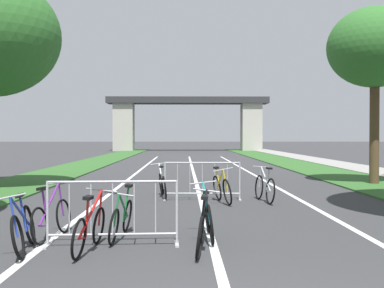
% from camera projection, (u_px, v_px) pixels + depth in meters
% --- Properties ---
extents(grass_verge_left, '(2.87, 65.46, 0.05)m').
position_uv_depth(grass_verge_left, '(89.00, 164.00, 30.03)').
color(grass_verge_left, '#2D5B26').
rests_on(grass_verge_left, ground).
extents(grass_verge_right, '(2.87, 65.46, 0.05)m').
position_uv_depth(grass_verge_right, '(292.00, 164.00, 30.25)').
color(grass_verge_right, '#2D5B26').
rests_on(grass_verge_right, ground).
extents(sidewalk_path_right, '(2.32, 65.46, 0.08)m').
position_uv_depth(sidewalk_path_right, '(333.00, 163.00, 30.30)').
color(sidewalk_path_right, gray).
rests_on(sidewalk_path_right, ground).
extents(lane_stripe_center, '(0.14, 37.87, 0.01)m').
position_uv_depth(lane_stripe_center, '(194.00, 174.00, 22.30)').
color(lane_stripe_center, silver).
rests_on(lane_stripe_center, ground).
extents(lane_stripe_right_lane, '(0.14, 37.87, 0.01)m').
position_uv_depth(lane_stripe_right_lane, '(252.00, 174.00, 22.35)').
color(lane_stripe_right_lane, silver).
rests_on(lane_stripe_right_lane, ground).
extents(lane_stripe_left_lane, '(0.14, 37.87, 0.01)m').
position_uv_depth(lane_stripe_left_lane, '(135.00, 174.00, 22.25)').
color(lane_stripe_left_lane, silver).
rests_on(lane_stripe_left_lane, ground).
extents(overpass_bridge, '(19.17, 3.13, 6.40)m').
position_uv_depth(overpass_bridge, '(188.00, 116.00, 57.38)').
color(overpass_bridge, '#2D2D30').
rests_on(overpass_bridge, ground).
extents(tree_right_cypress_far, '(3.41, 3.41, 6.43)m').
position_uv_depth(tree_right_cypress_far, '(375.00, 48.00, 17.31)').
color(tree_right_cypress_far, '#4C3823').
rests_on(tree_right_cypress_far, ground).
extents(crowd_barrier_nearest, '(2.14, 0.54, 1.05)m').
position_uv_depth(crowd_barrier_nearest, '(113.00, 214.00, 7.70)').
color(crowd_barrier_nearest, '#ADADB2').
rests_on(crowd_barrier_nearest, ground).
extents(crowd_barrier_second, '(2.13, 0.50, 1.05)m').
position_uv_depth(crowd_barrier_second, '(202.00, 181.00, 13.22)').
color(crowd_barrier_second, '#ADADB2').
rests_on(crowd_barrier_second, ground).
extents(bicycle_silver_0, '(0.51, 1.68, 0.95)m').
position_uv_depth(bicycle_silver_0, '(265.00, 188.00, 12.82)').
color(bicycle_silver_0, black).
rests_on(bicycle_silver_0, ground).
extents(bicycle_black_1, '(0.46, 1.68, 0.92)m').
position_uv_depth(bicycle_black_1, '(201.00, 228.00, 7.33)').
color(bicycle_black_1, black).
rests_on(bicycle_black_1, ground).
extents(bicycle_green_2, '(0.49, 1.67, 0.91)m').
position_uv_depth(bicycle_green_2, '(122.00, 218.00, 8.25)').
color(bicycle_green_2, black).
rests_on(bicycle_green_2, ground).
extents(bicycle_purple_3, '(0.45, 1.62, 0.95)m').
position_uv_depth(bicycle_purple_3, '(52.00, 218.00, 8.22)').
color(bicycle_purple_3, black).
rests_on(bicycle_purple_3, ground).
extents(bicycle_white_4, '(0.55, 1.65, 0.99)m').
position_uv_depth(bicycle_white_4, '(163.00, 185.00, 13.74)').
color(bicycle_white_4, black).
rests_on(bicycle_white_4, ground).
extents(bicycle_yellow_5, '(0.51, 1.68, 0.97)m').
position_uv_depth(bicycle_yellow_5, '(222.00, 188.00, 12.63)').
color(bicycle_yellow_5, black).
rests_on(bicycle_yellow_5, ground).
extents(bicycle_blue_6, '(0.49, 1.67, 0.96)m').
position_uv_depth(bicycle_blue_6, '(23.00, 228.00, 7.27)').
color(bicycle_blue_6, black).
rests_on(bicycle_blue_6, ground).
extents(bicycle_teal_7, '(0.48, 1.63, 0.96)m').
position_uv_depth(bicycle_teal_7, '(208.00, 217.00, 8.23)').
color(bicycle_teal_7, black).
rests_on(bicycle_teal_7, ground).
extents(bicycle_red_8, '(0.51, 1.64, 0.93)m').
position_uv_depth(bicycle_red_8, '(90.00, 229.00, 7.29)').
color(bicycle_red_8, black).
rests_on(bicycle_red_8, ground).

